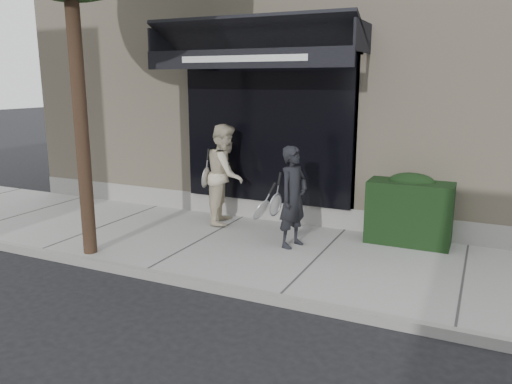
% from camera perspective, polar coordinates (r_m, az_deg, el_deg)
% --- Properties ---
extents(ground, '(80.00, 80.00, 0.00)m').
position_cam_1_polar(ground, '(7.58, 7.13, -8.13)').
color(ground, black).
rests_on(ground, ground).
extents(sidewalk, '(20.00, 3.00, 0.12)m').
position_cam_1_polar(sidewalk, '(7.56, 7.14, -7.70)').
color(sidewalk, gray).
rests_on(sidewalk, ground).
extents(curb, '(20.00, 0.10, 0.14)m').
position_cam_1_polar(curb, '(6.20, 2.61, -12.19)').
color(curb, gray).
rests_on(curb, ground).
extents(building_facade, '(14.30, 8.04, 5.64)m').
position_cam_1_polar(building_facade, '(11.92, 15.02, 12.51)').
color(building_facade, '#BEAD91').
rests_on(building_facade, ground).
extents(hedge, '(1.30, 0.70, 1.14)m').
position_cam_1_polar(hedge, '(8.33, 17.16, -1.95)').
color(hedge, black).
rests_on(hedge, sidewalk).
extents(pedestrian_front, '(0.76, 0.86, 1.58)m').
position_cam_1_polar(pedestrian_front, '(7.73, 4.23, -0.60)').
color(pedestrian_front, black).
rests_on(pedestrian_front, sidewalk).
extents(pedestrian_back, '(0.90, 1.03, 1.80)m').
position_cam_1_polar(pedestrian_back, '(9.03, -3.50, 2.07)').
color(pedestrian_back, beige).
rests_on(pedestrian_back, sidewalk).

